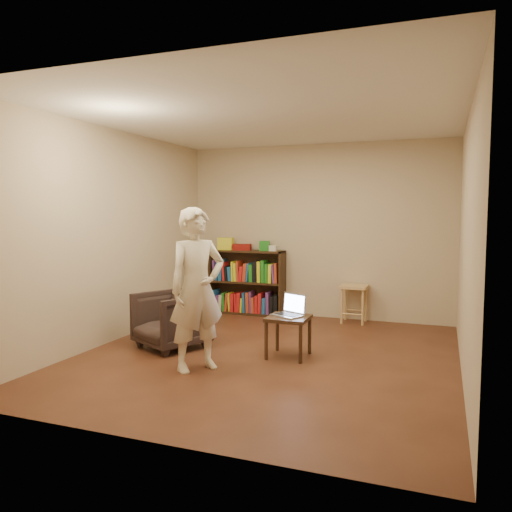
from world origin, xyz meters
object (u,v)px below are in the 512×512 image
at_px(laptop, 290,310).
at_px(armchair, 171,320).
at_px(bookshelf, 247,286).
at_px(side_table, 288,323).
at_px(person, 197,289).
at_px(stool, 354,292).

bearing_deg(laptop, armchair, -147.77).
relative_size(bookshelf, armchair, 1.66).
xyz_separation_m(side_table, laptop, (0.00, 0.05, 0.13)).
bearing_deg(armchair, laptop, 33.16).
distance_m(laptop, person, 1.12).
bearing_deg(laptop, side_table, -67.03).
bearing_deg(person, side_table, -8.19).
xyz_separation_m(stool, side_table, (-0.38, -1.98, -0.06)).
bearing_deg(bookshelf, stool, -2.18).
distance_m(armchair, side_table, 1.41).
bearing_deg(armchair, bookshelf, 113.58).
relative_size(stool, side_table, 1.21).
height_order(stool, side_table, stool).
xyz_separation_m(stool, laptop, (-0.38, -1.93, 0.07)).
bearing_deg(side_table, bookshelf, 122.46).
height_order(stool, laptop, laptop).
relative_size(side_table, laptop, 1.14).
distance_m(armchair, person, 1.04).
distance_m(side_table, laptop, 0.14).
xyz_separation_m(bookshelf, laptop, (1.30, -1.99, 0.07)).
bearing_deg(laptop, person, -107.36).
bearing_deg(stool, person, -112.31).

